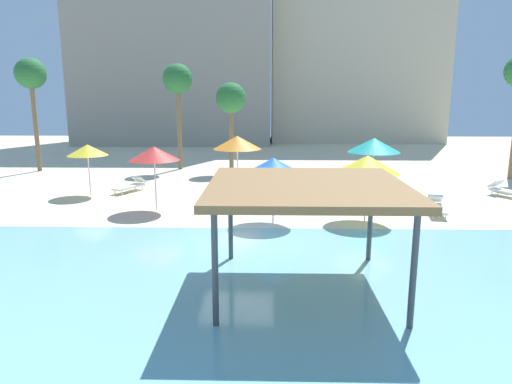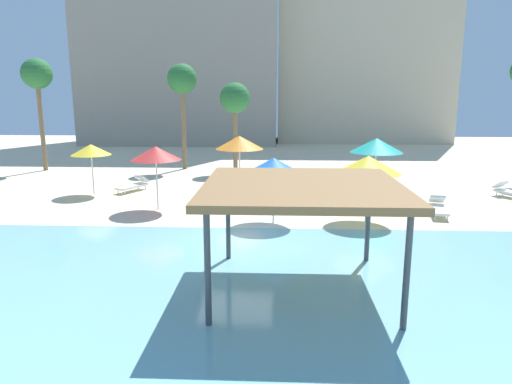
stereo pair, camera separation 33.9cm
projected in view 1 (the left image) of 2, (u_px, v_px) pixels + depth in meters
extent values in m
plane|color=beige|center=(237.00, 242.00, 15.63)|extent=(80.00, 80.00, 0.00)
cube|color=#7AB7C1|center=(222.00, 313.00, 10.49)|extent=(44.00, 13.50, 0.04)
cylinder|color=#42474C|center=(231.00, 218.00, 13.68)|extent=(0.14, 0.14, 2.57)
cylinder|color=#42474C|center=(370.00, 219.00, 13.58)|extent=(0.14, 0.14, 2.57)
cylinder|color=#42474C|center=(215.00, 270.00, 9.65)|extent=(0.14, 0.14, 2.57)
cylinder|color=#42474C|center=(414.00, 272.00, 9.55)|extent=(0.14, 0.14, 2.57)
cube|color=olive|center=(307.00, 187.00, 11.33)|extent=(4.82, 4.82, 0.18)
cylinder|color=silver|center=(89.00, 175.00, 22.71)|extent=(0.06, 0.06, 1.96)
cone|color=yellow|center=(87.00, 150.00, 22.45)|extent=(1.93, 1.93, 0.53)
cylinder|color=silver|center=(237.00, 172.00, 22.54)|extent=(0.06, 0.06, 2.29)
cone|color=orange|center=(237.00, 142.00, 22.24)|extent=(2.32, 2.32, 0.64)
cylinder|color=silver|center=(156.00, 185.00, 19.76)|extent=(0.06, 0.06, 2.15)
cone|color=red|center=(154.00, 153.00, 19.48)|extent=(2.13, 2.13, 0.59)
cylinder|color=silver|center=(273.00, 199.00, 17.75)|extent=(0.06, 0.06, 1.90)
cone|color=blue|center=(273.00, 166.00, 17.49)|extent=(2.32, 2.32, 0.64)
cylinder|color=silver|center=(372.00, 176.00, 21.84)|extent=(0.06, 0.06, 2.23)
cone|color=teal|center=(374.00, 145.00, 21.54)|extent=(2.43, 2.43, 0.67)
cylinder|color=silver|center=(366.00, 197.00, 18.00)|extent=(0.06, 0.06, 1.91)
cone|color=yellow|center=(367.00, 164.00, 17.73)|extent=(2.48, 2.48, 0.68)
cylinder|color=white|center=(498.00, 192.00, 23.05)|extent=(0.05, 0.05, 0.22)
cylinder|color=white|center=(492.00, 193.00, 22.83)|extent=(0.05, 0.05, 0.22)
cube|color=white|center=(509.00, 192.00, 22.29)|extent=(1.43, 1.85, 0.10)
cube|color=white|center=(496.00, 184.00, 22.87)|extent=(0.78, 0.74, 0.40)
cylinder|color=white|center=(122.00, 193.00, 22.80)|extent=(0.05, 0.05, 0.22)
cylinder|color=white|center=(115.00, 192.00, 23.02)|extent=(0.05, 0.05, 0.22)
cylinder|color=white|center=(142.00, 188.00, 24.03)|extent=(0.05, 0.05, 0.22)
cylinder|color=white|center=(135.00, 187.00, 24.26)|extent=(0.05, 0.05, 0.22)
cube|color=white|center=(129.00, 187.00, 23.49)|extent=(1.36, 1.87, 0.10)
cube|color=white|center=(139.00, 179.00, 24.07)|extent=(0.77, 0.73, 0.40)
cylinder|color=white|center=(446.00, 217.00, 18.33)|extent=(0.05, 0.05, 0.22)
cylinder|color=white|center=(433.00, 216.00, 18.43)|extent=(0.05, 0.05, 0.22)
cylinder|color=white|center=(440.00, 209.00, 19.70)|extent=(0.05, 0.05, 0.22)
cylinder|color=white|center=(428.00, 208.00, 19.80)|extent=(0.05, 0.05, 0.22)
cube|color=white|center=(437.00, 209.00, 19.03)|extent=(0.94, 1.88, 0.10)
cube|color=white|center=(435.00, 198.00, 19.68)|extent=(0.69, 0.62, 0.40)
cylinder|color=brown|center=(179.00, 127.00, 30.24)|extent=(0.28, 0.28, 5.52)
sphere|color=#286B33|center=(178.00, 79.00, 29.59)|extent=(1.90, 1.90, 1.90)
cylinder|color=brown|center=(36.00, 126.00, 29.43)|extent=(0.28, 0.28, 5.80)
sphere|color=#286B33|center=(30.00, 73.00, 28.75)|extent=(1.90, 1.90, 1.90)
cylinder|color=brown|center=(231.00, 138.00, 29.41)|extent=(0.28, 0.28, 4.31)
sphere|color=#286B33|center=(231.00, 98.00, 28.89)|extent=(1.90, 1.90, 1.90)
cube|color=#9E9384|center=(175.00, 35.00, 45.94)|extent=(19.07, 9.28, 21.30)
cube|color=beige|center=(355.00, 46.00, 48.61)|extent=(17.41, 9.21, 19.77)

